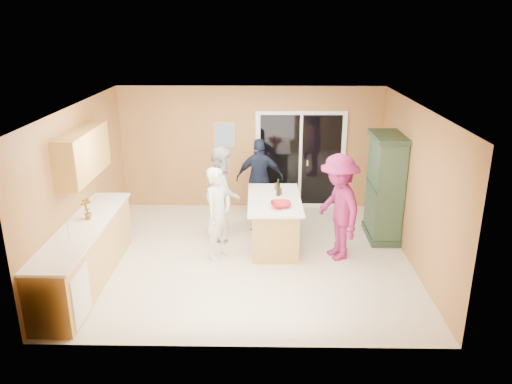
{
  "coord_description": "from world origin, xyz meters",
  "views": [
    {
      "loc": [
        0.28,
        -7.76,
        3.88
      ],
      "look_at": [
        0.15,
        0.1,
        1.15
      ],
      "focal_mm": 35.0,
      "sensor_mm": 36.0,
      "label": 1
    }
  ],
  "objects_px": {
    "green_hutch": "(385,188)",
    "woman_navy": "(260,178)",
    "woman_white": "(218,213)",
    "woman_magenta": "(338,207)",
    "kitchen_island": "(274,224)",
    "woman_grey": "(223,192)"
  },
  "relations": [
    {
      "from": "woman_grey",
      "to": "woman_navy",
      "type": "bearing_deg",
      "value": -35.35
    },
    {
      "from": "kitchen_island",
      "to": "green_hutch",
      "type": "bearing_deg",
      "value": 10.6
    },
    {
      "from": "woman_grey",
      "to": "woman_white",
      "type": "bearing_deg",
      "value": 178.35
    },
    {
      "from": "kitchen_island",
      "to": "woman_grey",
      "type": "distance_m",
      "value": 1.13
    },
    {
      "from": "kitchen_island",
      "to": "woman_white",
      "type": "bearing_deg",
      "value": -154.67
    },
    {
      "from": "kitchen_island",
      "to": "woman_white",
      "type": "relative_size",
      "value": 1.08
    },
    {
      "from": "woman_magenta",
      "to": "kitchen_island",
      "type": "bearing_deg",
      "value": -130.91
    },
    {
      "from": "woman_grey",
      "to": "woman_navy",
      "type": "relative_size",
      "value": 1.04
    },
    {
      "from": "woman_white",
      "to": "woman_navy",
      "type": "bearing_deg",
      "value": 11.64
    },
    {
      "from": "woman_navy",
      "to": "woman_magenta",
      "type": "relative_size",
      "value": 0.9
    },
    {
      "from": "woman_white",
      "to": "woman_grey",
      "type": "relative_size",
      "value": 0.93
    },
    {
      "from": "green_hutch",
      "to": "woman_navy",
      "type": "bearing_deg",
      "value": 156.14
    },
    {
      "from": "woman_navy",
      "to": "kitchen_island",
      "type": "bearing_deg",
      "value": 97.97
    },
    {
      "from": "woman_white",
      "to": "green_hutch",
      "type": "bearing_deg",
      "value": -42.07
    },
    {
      "from": "green_hutch",
      "to": "woman_magenta",
      "type": "distance_m",
      "value": 1.29
    },
    {
      "from": "green_hutch",
      "to": "woman_white",
      "type": "relative_size",
      "value": 1.23
    },
    {
      "from": "woman_magenta",
      "to": "green_hutch",
      "type": "bearing_deg",
      "value": 113.73
    },
    {
      "from": "woman_white",
      "to": "woman_grey",
      "type": "distance_m",
      "value": 0.92
    },
    {
      "from": "woman_white",
      "to": "woman_magenta",
      "type": "xyz_separation_m",
      "value": [
        2.01,
        0.03,
        0.11
      ]
    },
    {
      "from": "woman_grey",
      "to": "woman_navy",
      "type": "xyz_separation_m",
      "value": [
        0.67,
        0.99,
        -0.03
      ]
    },
    {
      "from": "woman_navy",
      "to": "woman_grey",
      "type": "bearing_deg",
      "value": 53.15
    },
    {
      "from": "green_hutch",
      "to": "woman_magenta",
      "type": "xyz_separation_m",
      "value": [
        -0.96,
        -0.86,
        -0.05
      ]
    }
  ]
}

